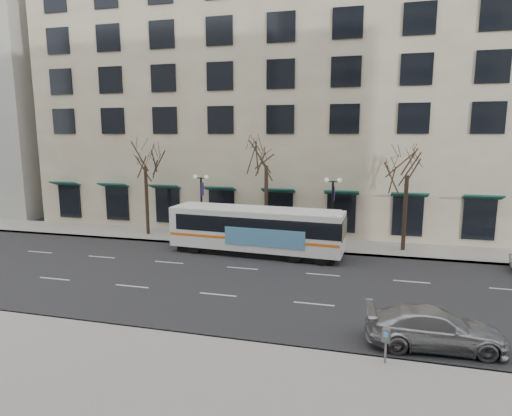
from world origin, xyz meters
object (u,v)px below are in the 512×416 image
(tree_far_right, at_px, (408,161))
(silver_car, at_px, (435,328))
(tree_far_mid, at_px, (266,153))
(city_bus, at_px, (257,229))
(tree_far_left, at_px, (145,154))
(lamp_post_left, at_px, (202,204))
(pay_station, at_px, (386,338))
(lamp_post_right, at_px, (332,210))

(tree_far_right, height_order, silver_car, tree_far_right)
(tree_far_mid, xyz_separation_m, city_bus, (0.09, -3.19, -5.12))
(tree_far_left, bearing_deg, city_bus, -17.55)
(tree_far_right, relative_size, silver_car, 1.53)
(lamp_post_left, xyz_separation_m, pay_station, (13.15, -15.64, -1.85))
(lamp_post_left, xyz_separation_m, silver_car, (15.07, -13.61, -2.18))
(lamp_post_left, distance_m, lamp_post_right, 10.00)
(tree_far_left, height_order, silver_car, tree_far_left)
(lamp_post_left, bearing_deg, silver_car, -42.09)
(lamp_post_left, bearing_deg, tree_far_right, 2.29)
(tree_far_right, bearing_deg, city_bus, -162.16)
(tree_far_mid, height_order, pay_station, tree_far_mid)
(lamp_post_right, height_order, city_bus, lamp_post_right)
(city_bus, bearing_deg, silver_car, -44.07)
(tree_far_left, xyz_separation_m, tree_far_right, (20.00, 0.00, -0.28))
(tree_far_mid, relative_size, pay_station, 6.56)
(tree_far_mid, distance_m, lamp_post_right, 6.41)
(tree_far_left, bearing_deg, tree_far_right, 0.00)
(lamp_post_right, bearing_deg, city_bus, -152.23)
(tree_far_mid, bearing_deg, silver_car, -54.66)
(tree_far_mid, bearing_deg, city_bus, -88.40)
(tree_far_left, distance_m, silver_car, 25.30)
(tree_far_right, height_order, lamp_post_left, tree_far_right)
(tree_far_left, relative_size, lamp_post_left, 1.60)
(city_bus, bearing_deg, lamp_post_right, 31.52)
(tree_far_mid, distance_m, city_bus, 6.03)
(city_bus, distance_m, pay_station, 15.36)
(lamp_post_left, height_order, lamp_post_right, same)
(city_bus, xyz_separation_m, silver_car, (9.99, -11.02, -1.02))
(tree_far_right, distance_m, lamp_post_left, 15.40)
(tree_far_left, xyz_separation_m, lamp_post_right, (15.01, -0.60, -3.75))
(lamp_post_left, relative_size, pay_station, 4.00)
(city_bus, distance_m, silver_car, 14.91)
(tree_far_left, relative_size, tree_far_right, 1.03)
(tree_far_mid, relative_size, silver_car, 1.62)
(tree_far_left, distance_m, lamp_post_right, 15.48)
(lamp_post_right, bearing_deg, tree_far_right, 6.85)
(lamp_post_right, height_order, silver_car, lamp_post_right)
(lamp_post_right, xyz_separation_m, pay_station, (3.15, -15.64, -1.85))
(tree_far_left, relative_size, tree_far_mid, 0.98)
(tree_far_left, distance_m, tree_far_right, 20.00)
(tree_far_left, distance_m, tree_far_mid, 10.00)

